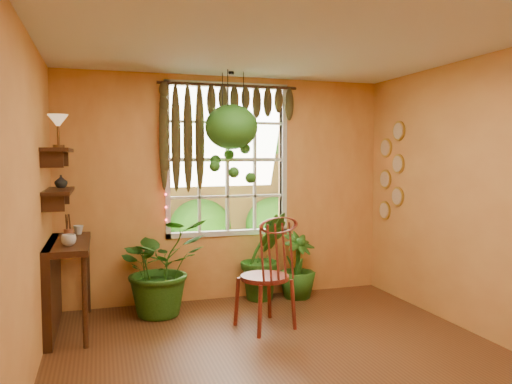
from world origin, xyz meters
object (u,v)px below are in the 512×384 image
potted_plant_mid (264,256)px  windsor_chair (267,291)px  counter_ledge (57,276)px  potted_plant_left (161,266)px  hanging_basket (231,135)px

potted_plant_mid → windsor_chair: bearing=-107.0°
counter_ledge → potted_plant_mid: potted_plant_mid is taller
potted_plant_mid → counter_ledge: bearing=-169.0°
windsor_chair → potted_plant_left: windsor_chair is taller
hanging_basket → windsor_chair: bearing=-80.2°
counter_ledge → windsor_chair: windsor_chair is taller
hanging_basket → potted_plant_left: bearing=-175.0°
hanging_basket → counter_ledge: bearing=-171.0°
potted_plant_mid → hanging_basket: size_ratio=0.83×
potted_plant_left → potted_plant_mid: potted_plant_left is taller
counter_ledge → hanging_basket: size_ratio=0.93×
potted_plant_left → windsor_chair: bearing=-38.5°
windsor_chair → potted_plant_mid: size_ratio=1.23×
potted_plant_left → potted_plant_mid: bearing=10.2°
counter_ledge → windsor_chair: 2.09m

